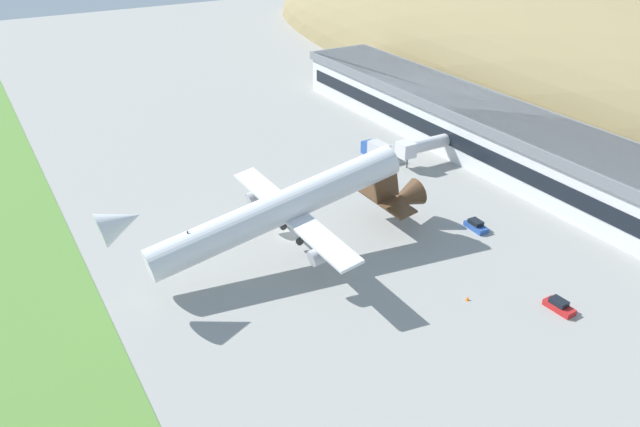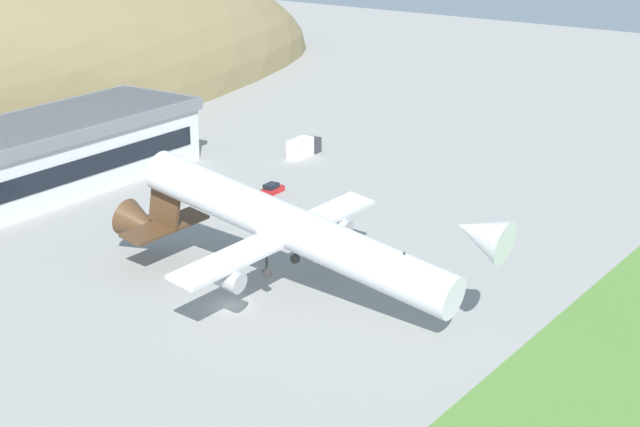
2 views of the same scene
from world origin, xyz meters
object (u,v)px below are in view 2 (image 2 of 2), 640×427
cargo_airplane (288,230)px  service_car_1 (272,189)px  box_truck (304,147)px  service_car_0 (140,222)px  traffic_cone_0 (290,217)px

cargo_airplane → service_car_1: cargo_airplane is taller
cargo_airplane → box_truck: cargo_airplane is taller
cargo_airplane → service_car_1: size_ratio=12.23×
cargo_airplane → service_car_1: 39.75m
service_car_0 → box_truck: bearing=3.5°
service_car_1 → box_truck: 20.94m
service_car_1 → traffic_cone_0: size_ratio=7.23×
cargo_airplane → box_truck: (49.32, 33.03, -6.60)m
service_car_0 → service_car_1: bearing=-14.3°
cargo_airplane → traffic_cone_0: cargo_airplane is taller
cargo_airplane → service_car_0: size_ratio=12.17×
service_car_0 → box_truck: size_ratio=0.57×
box_truck → traffic_cone_0: bearing=-147.9°
service_car_0 → service_car_1: service_car_0 is taller
service_car_1 → box_truck: bearing=22.6°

